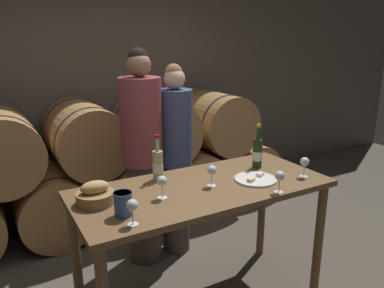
# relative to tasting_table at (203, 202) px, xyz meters

# --- Properties ---
(stone_wall_back) EXTENTS (10.00, 0.12, 3.20)m
(stone_wall_back) POSITION_rel_tasting_table_xyz_m (0.00, 2.21, 0.80)
(stone_wall_back) COLOR #60594F
(stone_wall_back) RESTS_ON ground_plane
(barrel_stack) EXTENTS (3.67, 0.93, 1.28)m
(barrel_stack) POSITION_rel_tasting_table_xyz_m (-0.00, 1.62, -0.20)
(barrel_stack) COLOR #A87A47
(barrel_stack) RESTS_ON ground_plane
(tasting_table) EXTENTS (1.71, 0.75, 0.92)m
(tasting_table) POSITION_rel_tasting_table_xyz_m (0.00, 0.00, 0.00)
(tasting_table) COLOR brown
(tasting_table) RESTS_ON ground_plane
(person_left) EXTENTS (0.33, 0.33, 1.80)m
(person_left) POSITION_rel_tasting_table_xyz_m (-0.12, 0.75, 0.12)
(person_left) COLOR #4C4238
(person_left) RESTS_ON ground_plane
(person_right) EXTENTS (0.29, 0.29, 1.67)m
(person_right) POSITION_rel_tasting_table_xyz_m (0.18, 0.75, 0.06)
(person_right) COLOR #4C4238
(person_right) RESTS_ON ground_plane
(wine_bottle_red) EXTENTS (0.07, 0.07, 0.34)m
(wine_bottle_red) POSITION_rel_tasting_table_xyz_m (0.54, 0.11, 0.24)
(wine_bottle_red) COLOR #193819
(wine_bottle_red) RESTS_ON tasting_table
(wine_bottle_white) EXTENTS (0.07, 0.07, 0.32)m
(wine_bottle_white) POSITION_rel_tasting_table_xyz_m (-0.21, 0.25, 0.23)
(wine_bottle_white) COLOR #ADBC7F
(wine_bottle_white) RESTS_ON tasting_table
(blue_crock) EXTENTS (0.11, 0.11, 0.14)m
(blue_crock) POSITION_rel_tasting_table_xyz_m (-0.61, -0.15, 0.19)
(blue_crock) COLOR #335693
(blue_crock) RESTS_ON tasting_table
(bread_basket) EXTENTS (0.22, 0.22, 0.14)m
(bread_basket) POSITION_rel_tasting_table_xyz_m (-0.70, 0.08, 0.17)
(bread_basket) COLOR olive
(bread_basket) RESTS_ON tasting_table
(cheese_plate) EXTENTS (0.29, 0.29, 0.04)m
(cheese_plate) POSITION_rel_tasting_table_xyz_m (0.36, -0.09, 0.13)
(cheese_plate) COLOR white
(cheese_plate) RESTS_ON tasting_table
(wine_glass_far_left) EXTENTS (0.06, 0.06, 0.14)m
(wine_glass_far_left) POSITION_rel_tasting_table_xyz_m (-0.60, -0.28, 0.23)
(wine_glass_far_left) COLOR white
(wine_glass_far_left) RESTS_ON tasting_table
(wine_glass_left) EXTENTS (0.06, 0.06, 0.14)m
(wine_glass_left) POSITION_rel_tasting_table_xyz_m (-0.32, -0.05, 0.23)
(wine_glass_left) COLOR white
(wine_glass_left) RESTS_ON tasting_table
(wine_glass_center) EXTENTS (0.06, 0.06, 0.14)m
(wine_glass_center) POSITION_rel_tasting_table_xyz_m (0.04, -0.03, 0.23)
(wine_glass_center) COLOR white
(wine_glass_center) RESTS_ON tasting_table
(wine_glass_right) EXTENTS (0.06, 0.06, 0.14)m
(wine_glass_right) POSITION_rel_tasting_table_xyz_m (0.36, -0.33, 0.23)
(wine_glass_right) COLOR white
(wine_glass_right) RESTS_ON tasting_table
(wine_glass_far_right) EXTENTS (0.06, 0.06, 0.14)m
(wine_glass_far_right) POSITION_rel_tasting_table_xyz_m (0.70, -0.21, 0.23)
(wine_glass_far_right) COLOR white
(wine_glass_far_right) RESTS_ON tasting_table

